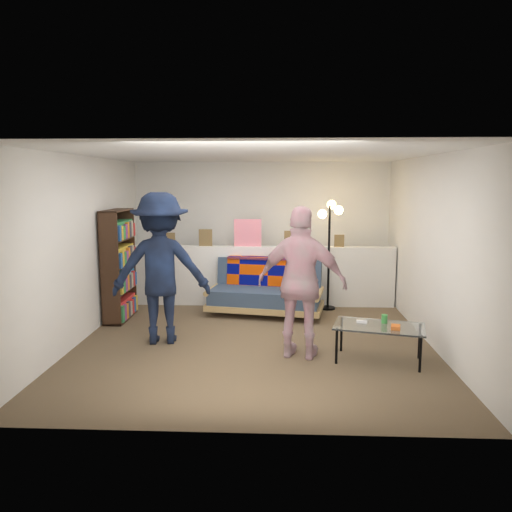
# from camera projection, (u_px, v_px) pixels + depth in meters

# --- Properties ---
(ground) EXTENTS (5.00, 5.00, 0.00)m
(ground) POSITION_uv_depth(u_px,v_px,m) (255.00, 339.00, 6.62)
(ground) COLOR brown
(ground) RESTS_ON ground
(room_shell) EXTENTS (4.60, 5.05, 2.45)m
(room_shell) POSITION_uv_depth(u_px,v_px,m) (256.00, 210.00, 6.83)
(room_shell) COLOR silver
(room_shell) RESTS_ON ground
(half_wall_ledge) EXTENTS (4.45, 0.15, 1.00)m
(half_wall_ledge) POSITION_uv_depth(u_px,v_px,m) (260.00, 276.00, 8.32)
(half_wall_ledge) COLOR silver
(half_wall_ledge) RESTS_ON ground
(ledge_decor) EXTENTS (2.97, 0.02, 0.45)m
(ledge_decor) POSITION_uv_depth(u_px,v_px,m) (246.00, 236.00, 8.21)
(ledge_decor) COLOR brown
(ledge_decor) RESTS_ON half_wall_ledge
(futon_sofa) EXTENTS (1.88, 1.12, 0.76)m
(futon_sofa) POSITION_uv_depth(u_px,v_px,m) (267.00, 292.00, 7.81)
(futon_sofa) COLOR #A98752
(futon_sofa) RESTS_ON ground
(bookshelf) EXTENTS (0.28, 0.83, 1.65)m
(bookshelf) POSITION_uv_depth(u_px,v_px,m) (119.00, 269.00, 7.46)
(bookshelf) COLOR #311B10
(bookshelf) RESTS_ON ground
(coffee_table) EXTENTS (1.12, 0.79, 0.53)m
(coffee_table) POSITION_uv_depth(u_px,v_px,m) (380.00, 328.00, 5.74)
(coffee_table) COLOR black
(coffee_table) RESTS_ON ground
(floor_lamp) EXTENTS (0.38, 0.32, 1.76)m
(floor_lamp) POSITION_uv_depth(u_px,v_px,m) (330.00, 233.00, 7.99)
(floor_lamp) COLOR black
(floor_lamp) RESTS_ON ground
(person_left) EXTENTS (1.34, 0.88, 1.93)m
(person_left) POSITION_uv_depth(u_px,v_px,m) (161.00, 268.00, 6.37)
(person_left) COLOR black
(person_left) RESTS_ON ground
(person_right) EXTENTS (1.13, 0.68, 1.79)m
(person_right) POSITION_uv_depth(u_px,v_px,m) (302.00, 283.00, 5.81)
(person_right) COLOR pink
(person_right) RESTS_ON ground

